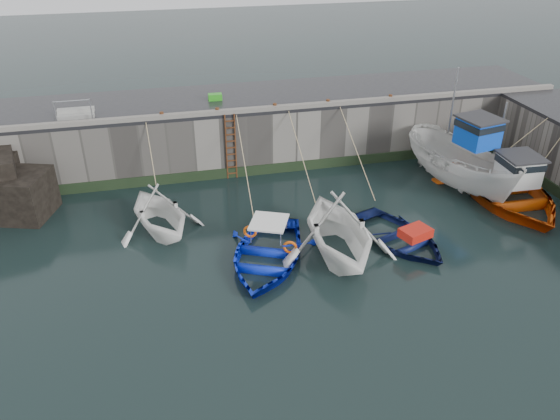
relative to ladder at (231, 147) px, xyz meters
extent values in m
plane|color=black|center=(2.00, -9.91, -1.59)|extent=(120.00, 120.00, 0.00)
cube|color=slate|center=(2.00, 2.59, -0.09)|extent=(30.00, 5.00, 3.00)
cube|color=black|center=(2.00, 2.59, 1.49)|extent=(30.00, 5.00, 0.16)
cube|color=slate|center=(2.00, 0.24, 1.67)|extent=(30.00, 0.30, 0.20)
cube|color=black|center=(2.00, 0.05, -1.34)|extent=(30.00, 0.08, 0.50)
cube|color=black|center=(-9.20, -1.51, -0.64)|extent=(2.96, 2.83, 1.90)
cone|color=#2D591E|center=(-9.50, -1.71, 0.09)|extent=(0.44, 0.44, 0.45)
cylinder|color=#3F1E0F|center=(-0.22, 0.01, 0.01)|extent=(0.07, 0.07, 3.20)
cylinder|color=#3F1E0F|center=(0.22, 0.01, 0.01)|extent=(0.07, 0.07, 3.20)
cube|color=#3F1E0F|center=(0.00, -0.01, -1.34)|extent=(0.44, 0.06, 0.05)
cube|color=#3F1E0F|center=(0.00, -0.01, -1.01)|extent=(0.44, 0.06, 0.05)
cube|color=#3F1E0F|center=(0.00, -0.01, -0.68)|extent=(0.44, 0.06, 0.05)
cube|color=#3F1E0F|center=(0.00, -0.01, -0.35)|extent=(0.44, 0.06, 0.05)
cube|color=#3F1E0F|center=(0.00, -0.01, -0.02)|extent=(0.44, 0.06, 0.05)
cube|color=#3F1E0F|center=(0.00, -0.01, 0.31)|extent=(0.44, 0.06, 0.05)
cube|color=#3F1E0F|center=(0.00, -0.01, 0.64)|extent=(0.44, 0.06, 0.05)
cube|color=#3F1E0F|center=(0.00, -0.01, 0.97)|extent=(0.44, 0.06, 0.05)
cube|color=#3F1E0F|center=(0.00, -0.01, 1.30)|extent=(0.44, 0.06, 0.05)
imported|color=white|center=(-3.59, -4.15, -1.59)|extent=(4.94, 5.30, 2.27)
imported|color=#0D26C9|center=(0.13, -7.25, -1.59)|extent=(5.52, 6.28, 1.08)
imported|color=white|center=(2.79, -7.48, -1.59)|extent=(4.72, 5.43, 2.80)
imported|color=#0B1446|center=(5.44, -7.17, -1.59)|extent=(4.50, 5.31, 0.93)
imported|color=silver|center=(10.15, -3.38, -0.62)|extent=(3.93, 7.24, 2.65)
cube|color=blue|center=(10.27, -3.97, 1.31)|extent=(1.68, 1.76, 1.20)
cube|color=black|center=(10.27, -3.97, 1.66)|extent=(1.75, 1.83, 0.28)
cube|color=#262628|center=(10.27, -3.97, 1.95)|extent=(1.91, 1.99, 0.08)
cylinder|color=#A5A8AD|center=(9.90, -2.20, 2.21)|extent=(0.08, 0.08, 3.00)
imported|color=#D64B0B|center=(11.50, -4.95, -1.22)|extent=(5.27, 7.17, 1.44)
cube|color=silver|center=(11.47, -5.55, 0.10)|extent=(1.47, 1.56, 1.20)
cube|color=black|center=(11.47, -5.55, 0.45)|extent=(1.53, 1.62, 0.28)
cube|color=#262628|center=(11.47, -5.55, 0.74)|extent=(1.67, 1.77, 0.08)
cylinder|color=#A5A8AD|center=(11.55, -3.75, 1.00)|extent=(0.08, 0.08, 3.00)
cube|color=green|center=(-0.33, 2.36, 1.72)|extent=(0.67, 0.39, 0.31)
cylinder|color=#A5A8AD|center=(-7.50, 0.69, 2.07)|extent=(0.05, 0.05, 1.00)
cylinder|color=#A5A8AD|center=(-6.00, 0.69, 2.07)|extent=(0.05, 0.05, 1.00)
cylinder|color=#A5A8AD|center=(-6.75, 0.69, 2.53)|extent=(1.50, 0.05, 0.05)
cube|color=gray|center=(-6.75, 1.19, 1.66)|extent=(1.60, 0.35, 0.18)
cube|color=gray|center=(-6.75, 1.54, 1.84)|extent=(1.60, 0.35, 0.18)
cylinder|color=#3F1E0F|center=(-3.00, 0.34, 1.71)|extent=(0.18, 0.18, 0.28)
cylinder|color=#3F1E0F|center=(-0.50, 0.34, 1.71)|extent=(0.18, 0.18, 0.28)
cylinder|color=#3F1E0F|center=(2.20, 0.34, 1.71)|extent=(0.18, 0.18, 0.28)
cylinder|color=#3F1E0F|center=(4.80, 0.34, 1.71)|extent=(0.18, 0.18, 0.28)
cylinder|color=#3F1E0F|center=(8.00, 0.34, 1.71)|extent=(0.18, 0.18, 0.28)
camera|label=1|loc=(-3.27, -23.64, 9.93)|focal=35.00mm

